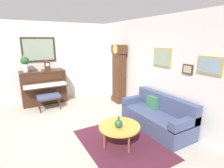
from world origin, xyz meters
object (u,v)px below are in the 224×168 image
Objects in this scene: piano_bench at (49,97)px; grandfather_clock at (119,76)px; teacup at (40,70)px; couch at (157,116)px; piano at (44,87)px; flower_vase at (25,62)px; green_jug at (119,123)px; coffee_table at (119,127)px; mantel_clock at (47,65)px.

piano_bench is 2.44m from grandfather_clock.
teacup is at bearing -115.34° from grandfather_clock.
grandfather_clock is at bearing 175.44° from couch.
piano is 2.48× the size of flower_vase.
couch is 4.42m from flower_vase.
piano is 3.63m from green_jug.
piano_bench is at bearing 1.42° from piano.
couch is 1.23m from coffee_table.
grandfather_clock is 5.34× the size of mantel_clock.
piano is 3.98m from couch.
green_jug reaches higher than piano_bench.
piano_bench is 0.37× the size of couch.
flower_vase is at bearing -96.06° from teacup.
flower_vase reaches higher than couch.
flower_vase is (-0.00, -0.68, 0.14)m from mantel_clock.
grandfather_clock is 17.50× the size of teacup.
piano_bench is 1.84× the size of mantel_clock.
flower_vase is (-1.19, -2.84, 0.51)m from grandfather_clock.
green_jug is at bearing 14.29° from piano.
coffee_table is at bearing 16.76° from teacup.
piano is 2.06× the size of piano_bench.
couch is at bearing 33.19° from piano.
grandfather_clock reaches higher than mantel_clock.
piano is 1.64× the size of coffee_table.
grandfather_clock is 2.24m from couch.
grandfather_clock is at bearing 63.06° from piano.
coffee_table is at bearing 18.81° from piano_bench.
piano_bench is (0.71, 0.02, -0.18)m from piano.
grandfather_clock is (0.48, 2.33, 0.56)m from piano_bench.
teacup is at bearing -163.24° from coffee_table.
mantel_clock is at bearing 99.87° from teacup.
grandfather_clock is at bearing 148.56° from coffee_table.
mantel_clock is at bearing 89.53° from piano.
piano reaches higher than coffee_table.
piano is at bearing -165.71° from green_jug.
flower_vase is (0.00, -0.50, 0.89)m from piano.
teacup is 0.48× the size of green_jug.
mantel_clock is at bearing 89.96° from flower_vase.
coffee_table is at bearing 12.58° from mantel_clock.
piano is 0.74m from piano_bench.
piano_bench is 6.03× the size of teacup.
green_jug is (2.33, -1.45, -0.45)m from grandfather_clock.
flower_vase is at bearing -89.88° from piano.
grandfather_clock is at bearing 148.17° from green_jug.
grandfather_clock reaches higher than flower_vase.
green_jug is at bearing -31.83° from grandfather_clock.
coffee_table is at bearing -83.44° from couch.
green_jug is at bearing -44.72° from coffee_table.
flower_vase is (-0.71, -0.52, 1.07)m from piano_bench.
grandfather_clock is 3.12m from flower_vase.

